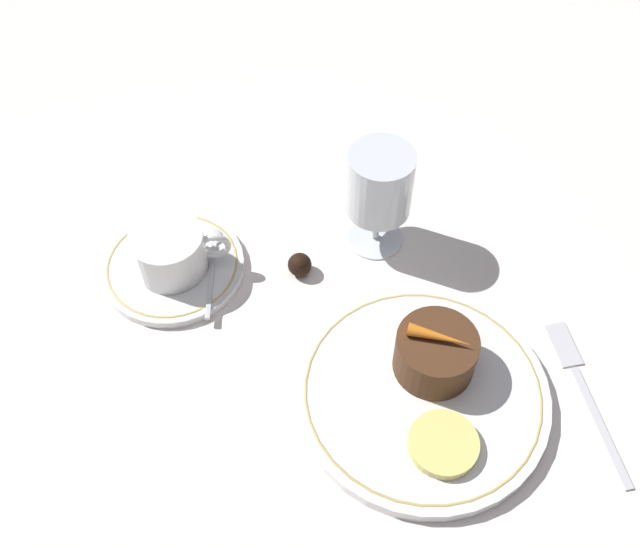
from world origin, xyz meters
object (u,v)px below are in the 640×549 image
Objects in this scene: dinner_plate at (422,394)px; dessert_cake at (435,353)px; fork at (581,382)px; coffee_cup at (170,250)px; wine_glass at (379,188)px.

dinner_plate is 3.09× the size of dessert_cake.
dinner_plate is 0.16m from fork.
fork is (0.39, -0.18, -0.03)m from coffee_cup.
dessert_cake is (0.01, 0.03, 0.03)m from dinner_plate.
wine_glass is at bearing 94.49° from dinner_plate.
coffee_cup is 0.43m from fork.
wine_glass is 0.72× the size of fork.
wine_glass reaches higher than dinner_plate.
wine_glass is (0.22, 0.02, 0.04)m from coffee_cup.
fork is at bearing -24.17° from coffee_cup.
dinner_plate is 0.30m from coffee_cup.
dessert_cake reaches higher than dinner_plate.
coffee_cup reaches higher than dinner_plate.
wine_glass reaches higher than fork.
wine_glass is (-0.02, 0.20, 0.07)m from dinner_plate.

